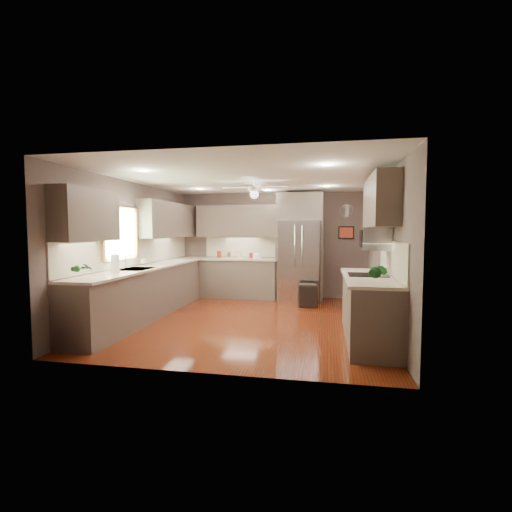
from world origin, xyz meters
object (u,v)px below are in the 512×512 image
(canister_d, at_px, (251,256))
(microwave, at_px, (375,239))
(stool, at_px, (308,295))
(paper_towel, at_px, (115,264))
(soap_bottle, at_px, (145,261))
(bowl, at_px, (257,257))
(potted_plant_right, at_px, (378,272))
(canister_b, at_px, (229,255))
(canister_a, at_px, (219,254))
(canister_c, at_px, (240,254))
(potted_plant_left, at_px, (83,268))
(refrigerator, at_px, (300,248))

(canister_d, distance_m, microwave, 3.78)
(microwave, relative_size, stool, 1.18)
(canister_d, bearing_deg, paper_towel, -113.96)
(soap_bottle, relative_size, bowl, 0.81)
(canister_d, height_order, potted_plant_right, potted_plant_right)
(paper_towel, bearing_deg, bowl, 63.07)
(microwave, xyz_separation_m, stool, (-1.10, 1.96, -1.24))
(canister_b, height_order, potted_plant_right, potted_plant_right)
(stool, bearing_deg, canister_d, 149.18)
(potted_plant_right, bearing_deg, canister_a, 128.25)
(canister_b, relative_size, canister_c, 0.77)
(stool, distance_m, paper_towel, 3.92)
(potted_plant_left, bearing_deg, canister_c, 73.62)
(canister_a, distance_m, canister_b, 0.24)
(potted_plant_right, distance_m, paper_towel, 3.93)
(canister_b, xyz_separation_m, bowl, (0.70, -0.08, -0.04))
(soap_bottle, xyz_separation_m, paper_towel, (0.13, -1.20, 0.05))
(canister_a, bearing_deg, paper_towel, -102.15)
(soap_bottle, relative_size, potted_plant_left, 0.57)
(canister_b, xyz_separation_m, stool, (1.93, -0.83, -0.77))
(canister_a, relative_size, potted_plant_left, 0.57)
(refrigerator, bearing_deg, potted_plant_left, -123.23)
(canister_a, height_order, canister_b, canister_a)
(canister_a, bearing_deg, potted_plant_left, -99.85)
(stool, bearing_deg, canister_a, 159.68)
(canister_a, xyz_separation_m, bowl, (0.94, -0.05, -0.05))
(canister_d, distance_m, soap_bottle, 2.69)
(potted_plant_right, bearing_deg, canister_d, 120.57)
(canister_b, xyz_separation_m, microwave, (3.03, -2.79, 0.47))
(canister_a, distance_m, bowl, 0.95)
(canister_a, relative_size, canister_d, 1.34)
(potted_plant_left, relative_size, microwave, 0.55)
(canister_b, relative_size, canister_d, 1.14)
(bowl, relative_size, stool, 0.45)
(canister_c, relative_size, microwave, 0.35)
(soap_bottle, distance_m, potted_plant_left, 2.00)
(soap_bottle, relative_size, microwave, 0.31)
(microwave, bearing_deg, potted_plant_left, -161.34)
(canister_c, height_order, stool, canister_c)
(bowl, bearing_deg, canister_c, 169.53)
(canister_d, height_order, microwave, microwave)
(soap_bottle, relative_size, refrigerator, 0.07)
(potted_plant_left, distance_m, microwave, 4.22)
(canister_b, bearing_deg, bowl, -6.40)
(canister_b, relative_size, microwave, 0.27)
(microwave, bearing_deg, refrigerator, 116.09)
(canister_d, xyz_separation_m, potted_plant_right, (2.38, -4.03, 0.10))
(potted_plant_right, height_order, refrigerator, refrigerator)
(refrigerator, relative_size, microwave, 4.45)
(bowl, distance_m, refrigerator, 1.02)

